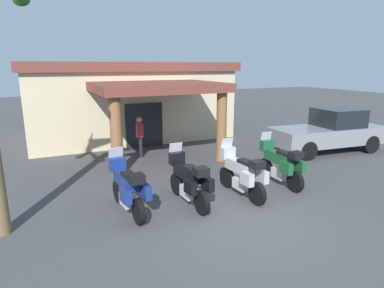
{
  "coord_description": "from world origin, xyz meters",
  "views": [
    {
      "loc": [
        -4.41,
        -6.35,
        3.83
      ],
      "look_at": [
        0.2,
        3.5,
        1.2
      ],
      "focal_mm": 30.45,
      "sensor_mm": 36.0,
      "label": 1
    }
  ],
  "objects": [
    {
      "name": "ground_plane",
      "position": [
        0.0,
        0.0,
        0.0
      ],
      "size": [
        80.0,
        80.0,
        0.0
      ],
      "primitive_type": "plane",
      "color": "#424244"
    },
    {
      "name": "motel_building",
      "position": [
        -0.03,
        11.32,
        2.04
      ],
      "size": [
        10.61,
        10.28,
        3.99
      ],
      "rotation": [
        0.0,
        0.0,
        0.01
      ],
      "color": "beige",
      "rests_on": "ground_plane"
    },
    {
      "name": "motorcycle_blue",
      "position": [
        -2.54,
        1.65,
        0.7
      ],
      "size": [
        0.74,
        2.21,
        1.61
      ],
      "rotation": [
        0.0,
        0.0,
        1.67
      ],
      "color": "black",
      "rests_on": "ground_plane"
    },
    {
      "name": "motorcycle_black",
      "position": [
        -0.85,
        1.47,
        0.7
      ],
      "size": [
        0.72,
        2.21,
        1.61
      ],
      "rotation": [
        0.0,
        0.0,
        1.62
      ],
      "color": "black",
      "rests_on": "ground_plane"
    },
    {
      "name": "motorcycle_silver",
      "position": [
        0.84,
        1.36,
        0.7
      ],
      "size": [
        0.71,
        2.21,
        1.61
      ],
      "rotation": [
        0.0,
        0.0,
        1.61
      ],
      "color": "black",
      "rests_on": "ground_plane"
    },
    {
      "name": "motorcycle_green",
      "position": [
        2.53,
        1.65,
        0.7
      ],
      "size": [
        0.71,
        2.21,
        1.61
      ],
      "rotation": [
        0.0,
        0.0,
        1.54
      ],
      "color": "black",
      "rests_on": "ground_plane"
    },
    {
      "name": "pedestrian",
      "position": [
        -0.69,
        6.82,
        1.01
      ],
      "size": [
        0.32,
        0.53,
        1.73
      ],
      "rotation": [
        0.0,
        0.0,
        3.15
      ],
      "color": "black",
      "rests_on": "ground_plane"
    },
    {
      "name": "pickup_truck_gray",
      "position": [
        7.33,
        4.06,
        0.94
      ],
      "size": [
        5.36,
        2.39,
        1.95
      ],
      "rotation": [
        0.0,
        0.0,
        -0.1
      ],
      "color": "black",
      "rests_on": "ground_plane"
    }
  ]
}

